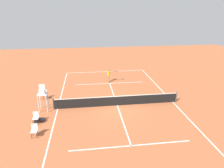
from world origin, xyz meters
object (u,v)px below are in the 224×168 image
Objects in this scene: umpire_chair at (42,94)px; courtside_chair_near at (34,130)px; courtside_chair_far at (36,117)px; equipment_bag at (39,120)px; player_serving at (109,74)px; tennis_ball at (116,83)px; courtside_chair_mid at (45,94)px.

umpire_chair reaches higher than courtside_chair_near.
equipment_bag is at bearing -141.88° from courtside_chair_far.
player_serving reaches higher than courtside_chair_near.
umpire_chair is 4.05m from courtside_chair_near.
player_serving is 10.96m from courtside_chair_far.
tennis_ball is at bearing -141.47° from umpire_chair.
courtside_chair_far is (7.52, 7.92, 0.50)m from tennis_ball.
courtside_chair_near is 1.99m from equipment_bag.
player_serving is 1.82× the size of courtside_chair_far.
tennis_ball is at bearing -126.66° from courtside_chair_near.
courtside_chair_far is at bearing 91.29° from courtside_chair_mid.
courtside_chair_far is (-0.10, 4.56, 0.00)m from courtside_chair_mid.
courtside_chair_near is at bearing 99.12° from courtside_chair_far.
tennis_ball is 10.68m from equipment_bag.
umpire_chair is 2.54× the size of courtside_chair_mid.
courtside_chair_mid is at bearing -86.48° from courtside_chair_near.
tennis_ball is 0.09× the size of equipment_bag.
equipment_bag is at bearing -41.12° from player_serving.
player_serving reaches higher than courtside_chair_mid.
player_serving is 2.27× the size of equipment_bag.
courtside_chair_near is 1.82m from courtside_chair_far.
tennis_ball is 0.07× the size of courtside_chair_near.
courtside_chair_far is (6.77, 8.60, -0.49)m from player_serving.
tennis_ball is 0.07× the size of courtside_chair_far.
courtside_chair_far reaches higher than tennis_ball.
courtside_chair_near is 1.00× the size of courtside_chair_mid.
equipment_bag is (-0.29, 4.41, -0.38)m from courtside_chair_mid.
equipment_bag is at bearing -87.15° from courtside_chair_near.
umpire_chair is (6.54, 6.49, 0.58)m from player_serving.
equipment_bag is (0.04, 1.96, -1.46)m from umpire_chair.
umpire_chair is (7.29, 5.80, 1.57)m from tennis_ball.
equipment_bag is (-0.19, -0.15, -0.38)m from courtside_chair_far.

